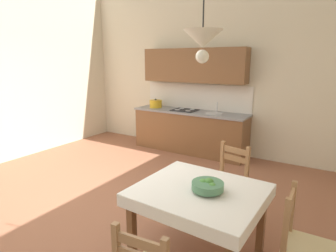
% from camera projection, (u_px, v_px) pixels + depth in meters
% --- Properties ---
extents(ground_plane, '(6.46, 6.72, 0.10)m').
position_uv_depth(ground_plane, '(107.00, 210.00, 3.85)').
color(ground_plane, '#935B42').
extents(wall_back, '(6.46, 0.12, 4.13)m').
position_uv_depth(wall_back, '(206.00, 55.00, 5.94)').
color(wall_back, beige).
rests_on(wall_back, ground_plane).
extents(kitchen_cabinetry, '(2.52, 0.63, 2.20)m').
position_uv_depth(kitchen_cabinetry, '(190.00, 113.00, 6.03)').
color(kitchen_cabinetry, brown).
rests_on(kitchen_cabinetry, ground_plane).
extents(dining_table, '(1.22, 1.09, 0.75)m').
position_uv_depth(dining_table, '(199.00, 201.00, 2.72)').
color(dining_table, brown).
rests_on(dining_table, ground_plane).
extents(dining_chair_kitchen_side, '(0.50, 0.50, 0.93)m').
position_uv_depth(dining_chair_kitchen_side, '(228.00, 183.00, 3.53)').
color(dining_chair_kitchen_side, '#D1BC89').
rests_on(dining_chair_kitchen_side, ground_plane).
extents(dining_chair_window_side, '(0.43, 0.43, 0.93)m').
position_uv_depth(dining_chair_window_side, '(304.00, 247.00, 2.33)').
color(dining_chair_window_side, '#D1BC89').
rests_on(dining_chair_window_side, ground_plane).
extents(fruit_bowl, '(0.30, 0.30, 0.12)m').
position_uv_depth(fruit_bowl, '(208.00, 186.00, 2.61)').
color(fruit_bowl, '#4C7F5B').
rests_on(fruit_bowl, dining_table).
extents(pendant_lamp, '(0.32, 0.32, 0.80)m').
position_uv_depth(pendant_lamp, '(203.00, 40.00, 2.25)').
color(pendant_lamp, black).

